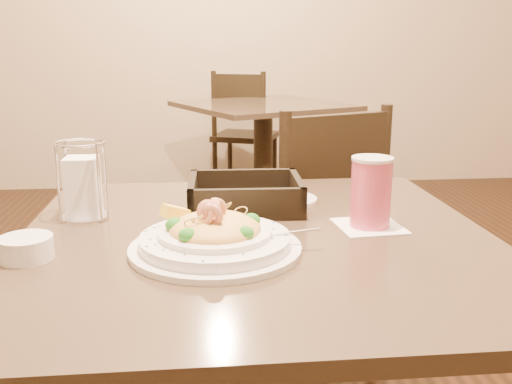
{
  "coord_description": "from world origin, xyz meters",
  "views": [
    {
      "loc": [
        -0.1,
        -1.02,
        1.11
      ],
      "look_at": [
        0.0,
        0.02,
        0.84
      ],
      "focal_mm": 40.0,
      "sensor_mm": 36.0,
      "label": 1
    }
  ],
  "objects": [
    {
      "name": "bread_basket",
      "position": [
        -0.01,
        0.19,
        0.78
      ],
      "size": [
        0.25,
        0.21,
        0.07
      ],
      "rotation": [
        0.0,
        0.0,
        -0.04
      ],
      "color": "black",
      "rests_on": "main_table"
    },
    {
      "name": "background_table",
      "position": [
        0.29,
        2.5,
        0.52
      ],
      "size": [
        1.2,
        1.2,
        0.76
      ],
      "rotation": [
        0.0,
        0.0,
        0.43
      ],
      "color": "black",
      "rests_on": "ground"
    },
    {
      "name": "main_table",
      "position": [
        0.0,
        0.0,
        0.52
      ],
      "size": [
        0.9,
        0.9,
        0.76
      ],
      "color": "black",
      "rests_on": "ground"
    },
    {
      "name": "pasta_bowl",
      "position": [
        -0.08,
        -0.08,
        0.78
      ],
      "size": [
        0.34,
        0.3,
        0.1
      ],
      "rotation": [
        0.0,
        0.0,
        -0.09
      ],
      "color": "white",
      "rests_on": "main_table"
    },
    {
      "name": "drink_glass",
      "position": [
        0.23,
        0.03,
        0.83
      ],
      "size": [
        0.14,
        0.14,
        0.14
      ],
      "rotation": [
        0.0,
        0.0,
        0.09
      ],
      "color": "white",
      "rests_on": "main_table"
    },
    {
      "name": "dining_chair_near",
      "position": [
        0.25,
        0.74,
        0.5
      ],
      "size": [
        0.55,
        0.55,
        0.93
      ],
      "rotation": [
        0.0,
        0.0,
        3.52
      ],
      "color": "black",
      "rests_on": "ground"
    },
    {
      "name": "butter_ramekin",
      "position": [
        -0.4,
        -0.08,
        0.78
      ],
      "size": [
        0.11,
        0.11,
        0.04
      ],
      "primitive_type": "cylinder",
      "rotation": [
        0.0,
        0.0,
        0.32
      ],
      "color": "white",
      "rests_on": "main_table"
    },
    {
      "name": "side_plate",
      "position": [
        0.09,
        0.23,
        0.76
      ],
      "size": [
        0.15,
        0.15,
        0.01
      ],
      "primitive_type": "cylinder",
      "rotation": [
        0.0,
        0.0,
        0.0
      ],
      "color": "white",
      "rests_on": "main_table"
    },
    {
      "name": "dining_chair_far",
      "position": [
        0.22,
        3.1,
        0.5
      ],
      "size": [
        0.54,
        0.54,
        0.93
      ],
      "rotation": [
        0.0,
        0.0,
        2.78
      ],
      "color": "black",
      "rests_on": "ground"
    },
    {
      "name": "napkin_caddy",
      "position": [
        -0.35,
        0.15,
        0.83
      ],
      "size": [
        0.1,
        0.1,
        0.16
      ],
      "rotation": [
        0.0,
        0.0,
        0.05
      ],
      "color": "silver",
      "rests_on": "main_table"
    }
  ]
}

